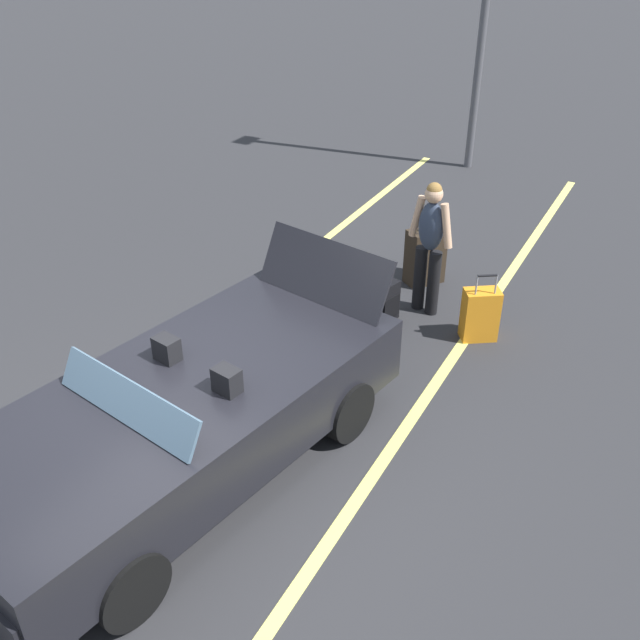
% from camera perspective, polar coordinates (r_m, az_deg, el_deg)
% --- Properties ---
extents(ground_plane, '(80.00, 80.00, 0.00)m').
position_cam_1_polar(ground_plane, '(6.76, -10.25, -11.53)').
color(ground_plane, '#28282B').
extents(lot_line_near, '(18.00, 0.12, 0.01)m').
position_cam_1_polar(lot_line_near, '(7.43, -17.74, -8.13)').
color(lot_line_near, '#EAE066').
rests_on(lot_line_near, ground_plane).
extents(lot_line_mid, '(18.00, 0.12, 0.01)m').
position_cam_1_polar(lot_line_mid, '(6.16, 1.29, -16.24)').
color(lot_line_mid, '#EAE066').
rests_on(lot_line_mid, ground_plane).
extents(convertible_car, '(4.42, 2.48, 1.51)m').
position_cam_1_polar(convertible_car, '(6.28, -12.10, -8.49)').
color(convertible_car, black).
rests_on(convertible_car, ground_plane).
extents(suitcase_large_black, '(0.55, 0.51, 0.97)m').
position_cam_1_polar(suitcase_large_black, '(9.50, 8.28, 5.00)').
color(suitcase_large_black, '#2D2319').
rests_on(suitcase_large_black, ground_plane).
extents(suitcase_medium_bright, '(0.42, 0.47, 0.86)m').
position_cam_1_polar(suitcase_medium_bright, '(8.43, 12.50, 0.42)').
color(suitcase_medium_bright, orange).
rests_on(suitcase_medium_bright, ground_plane).
extents(suitcase_small_carryon, '(0.38, 0.30, 0.50)m').
position_cam_1_polar(suitcase_small_carryon, '(8.64, 5.13, 1.44)').
color(suitcase_small_carryon, black).
rests_on(suitcase_small_carryon, ground_plane).
extents(traveler_person, '(0.29, 0.61, 1.65)m').
position_cam_1_polar(traveler_person, '(8.59, 8.65, 6.15)').
color(traveler_person, black).
rests_on(traveler_person, ground_plane).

